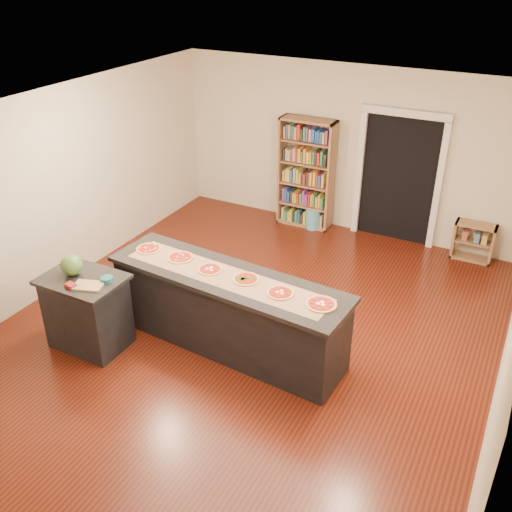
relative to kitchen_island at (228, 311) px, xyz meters
The scene contains 18 objects.
room 0.98m from the kitchen_island, 78.66° to the left, with size 6.00×7.00×2.80m.
doorway 4.04m from the kitchen_island, 75.76° to the left, with size 1.40×0.09×2.21m.
kitchen_island is the anchor object (origin of this frame).
side_counter 1.71m from the kitchen_island, 153.23° to the right, with size 0.97×0.71×0.96m.
bookshelf 3.74m from the kitchen_island, 98.66° to the left, with size 0.95×0.34×1.90m, color #966D48.
low_shelf 4.37m from the kitchen_island, 58.10° to the left, with size 0.62×0.26×0.62m, color #966D48.
waste_bin 3.62m from the kitchen_island, 95.66° to the left, with size 0.25×0.25×0.37m, color #57A6C3.
kraft_paper 0.50m from the kitchen_island, 94.42° to the right, with size 2.64×0.47×0.00m, color #8D6549.
watermelon 1.93m from the kitchen_island, 155.69° to the right, with size 0.26×0.26×0.26m, color #144214.
cutting_board 1.66m from the kitchen_island, 146.45° to the right, with size 0.33×0.22×0.02m, color tan.
package_red 1.85m from the kitchen_island, 146.53° to the right, with size 0.13×0.09×0.05m, color maroon.
package_teal 1.48m from the kitchen_island, 150.22° to the right, with size 0.15×0.15×0.05m, color #195966.
pizza_a 1.32m from the kitchen_island, behind, with size 0.34×0.34×0.02m.
pizza_b 0.89m from the kitchen_island, behind, with size 0.32×0.32×0.02m.
pizza_c 0.57m from the kitchen_island, behind, with size 0.30×0.30×0.02m.
pizza_d 0.57m from the kitchen_island, ahead, with size 0.31×0.31×0.02m.
pizza_e 0.89m from the kitchen_island, ahead, with size 0.30×0.30×0.02m.
pizza_f 1.32m from the kitchen_island, ahead, with size 0.33×0.33×0.02m.
Camera 1 is at (2.88, -5.32, 4.42)m, focal length 40.00 mm.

